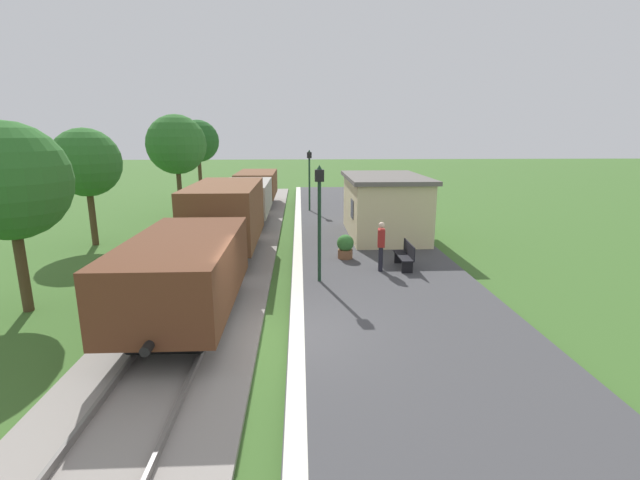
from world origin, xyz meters
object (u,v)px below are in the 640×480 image
tree_trackside_mid (8,181)px  tree_field_left (176,145)px  station_hut (384,205)px  person_waiting (381,244)px  tree_trackside_far (86,163)px  bench_near_hut (406,255)px  lamp_post_near (319,202)px  potted_planter (345,246)px  freight_train (237,209)px  tree_field_distant (198,141)px  lamp_post_far (309,169)px

tree_trackside_mid → tree_field_left: tree_field_left is taller
station_hut → tree_field_left: size_ratio=0.97×
person_waiting → tree_trackside_far: size_ratio=0.33×
bench_near_hut → lamp_post_near: (-3.10, -1.30, 2.08)m
potted_planter → freight_train: bearing=138.1°
freight_train → station_hut: (6.80, -0.19, 0.17)m
freight_train → tree_field_distant: tree_field_distant is taller
tree_trackside_far → lamp_post_near: bearing=-32.6°
potted_planter → tree_field_distant: bearing=116.5°
potted_planter → tree_trackside_far: 11.89m
person_waiting → tree_trackside_far: bearing=-15.1°
bench_near_hut → tree_trackside_far: tree_trackside_far is taller
station_hut → freight_train: bearing=178.4°
bench_near_hut → person_waiting: (-0.93, -0.26, 0.46)m
freight_train → tree_field_distant: 15.79m
tree_trackside_mid → tree_field_distant: (-0.03, 23.06, 0.70)m
tree_field_left → tree_field_distant: 8.16m
tree_field_distant → tree_field_left: bearing=-86.4°
bench_near_hut → lamp_post_far: lamp_post_far is taller
lamp_post_near → tree_trackside_mid: tree_trackside_mid is taller
bench_near_hut → freight_train: bearing=140.3°
lamp_post_near → tree_field_left: bearing=120.2°
lamp_post_near → tree_trackside_far: size_ratio=0.72×
bench_near_hut → lamp_post_near: 3.95m
potted_planter → lamp_post_far: 11.29m
lamp_post_near → tree_trackside_mid: (-8.29, -1.51, 0.84)m
station_hut → lamp_post_near: size_ratio=1.57×
lamp_post_far → freight_train: bearing=-117.0°
station_hut → bench_near_hut: 5.38m
station_hut → tree_trackside_far: tree_trackside_far is taller
person_waiting → tree_field_distant: size_ratio=0.29×
lamp_post_near → tree_field_distant: (-8.32, 21.55, 1.54)m
tree_field_left → lamp_post_near: bearing=-59.8°
tree_trackside_mid → tree_field_distant: bearing=90.1°
station_hut → potted_planter: 4.61m
station_hut → tree_field_distant: tree_field_distant is taller
person_waiting → tree_field_left: 16.19m
bench_near_hut → potted_planter: size_ratio=1.64×
person_waiting → potted_planter: 1.98m
station_hut → potted_planter: station_hut is taller
lamp_post_far → tree_trackside_mid: size_ratio=0.71×
tree_trackside_far → tree_field_distant: bearing=84.4°
freight_train → potted_planter: size_ratio=28.38×
freight_train → potted_planter: (4.61, -4.14, -0.76)m
bench_near_hut → tree_trackside_mid: (-11.39, -2.80, 2.92)m
station_hut → potted_planter: bearing=-119.0°
lamp_post_far → tree_field_distant: tree_field_distant is taller
freight_train → bench_near_hut: freight_train is taller
person_waiting → lamp_post_near: 2.89m
potted_planter → tree_trackside_mid: tree_trackside_mid is taller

